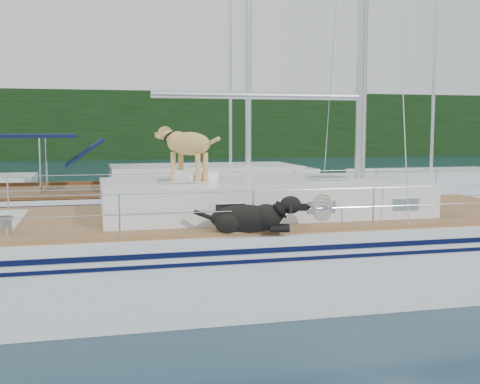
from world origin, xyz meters
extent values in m
plane|color=black|center=(0.00, 0.00, 0.00)|extent=(120.00, 120.00, 0.00)
cube|color=black|center=(0.00, 45.00, 3.00)|extent=(90.00, 3.00, 6.00)
cube|color=#595147|center=(0.00, 46.20, 0.60)|extent=(92.00, 1.00, 1.20)
cube|color=white|center=(0.00, 0.00, 0.50)|extent=(12.00, 3.80, 1.40)
cube|color=#8D5F38|center=(0.00, 0.00, 1.23)|extent=(11.52, 3.50, 0.06)
cube|color=white|center=(0.80, 0.00, 1.54)|extent=(5.20, 2.50, 0.55)
cylinder|color=silver|center=(0.80, 0.00, 3.21)|extent=(3.60, 0.12, 0.12)
cylinder|color=silver|center=(0.00, -1.75, 1.82)|extent=(10.56, 0.01, 0.01)
cylinder|color=silver|center=(0.00, 1.75, 1.82)|extent=(10.56, 0.01, 0.01)
cube|color=blue|center=(0.01, 1.64, 1.28)|extent=(0.78, 0.72, 0.05)
cube|color=white|center=(-0.21, 0.43, 1.88)|extent=(0.72, 0.68, 0.15)
torus|color=beige|center=(1.20, -1.79, 1.62)|extent=(0.38, 0.16, 0.37)
cylinder|color=silver|center=(-3.08, -1.14, 1.36)|extent=(0.22, 0.22, 0.21)
cube|color=white|center=(-0.27, 5.83, 0.45)|extent=(11.00, 3.50, 1.30)
cube|color=#8D5F38|center=(-0.27, 5.83, 1.10)|extent=(10.56, 3.29, 0.06)
cube|color=white|center=(0.93, 5.83, 1.45)|extent=(4.80, 2.30, 0.55)
cube|color=#0E153E|center=(-3.47, 5.83, 2.50)|extent=(2.40, 2.30, 0.08)
cube|color=white|center=(4.00, 16.00, 0.40)|extent=(7.20, 3.00, 1.10)
cylinder|color=silver|center=(4.00, 16.00, 6.00)|extent=(0.14, 0.14, 11.00)
cube|color=white|center=(12.00, 13.00, 0.40)|extent=(6.40, 3.00, 1.10)
cylinder|color=silver|center=(12.00, 13.00, 6.00)|extent=(0.14, 0.14, 11.00)
camera|label=1|loc=(-1.94, -9.63, 2.66)|focal=45.00mm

